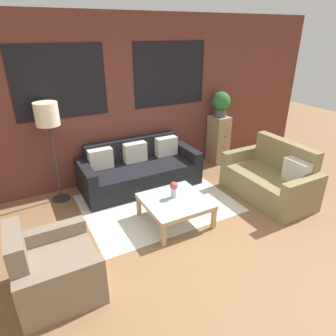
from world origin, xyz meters
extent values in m
plane|color=#8E6642|center=(0.00, 0.00, 0.00)|extent=(16.00, 16.00, 0.00)
cube|color=brown|center=(0.00, 2.44, 1.40)|extent=(8.40, 0.08, 2.80)
cube|color=black|center=(-0.95, 2.39, 1.80)|extent=(1.40, 0.01, 1.10)
cube|color=black|center=(0.95, 2.39, 1.80)|extent=(1.40, 0.01, 1.10)
cube|color=silver|center=(0.09, 1.24, 0.00)|extent=(2.29, 1.74, 0.00)
cube|color=black|center=(0.09, 1.82, 0.20)|extent=(1.70, 0.72, 0.40)
cube|color=black|center=(0.09, 2.26, 0.39)|extent=(1.70, 0.16, 0.78)
cube|color=black|center=(-0.84, 1.90, 0.29)|extent=(0.16, 0.88, 0.58)
cube|color=black|center=(1.02, 1.90, 0.29)|extent=(0.16, 0.88, 0.58)
cube|color=beige|center=(-0.53, 2.10, 0.57)|extent=(0.40, 0.16, 0.34)
cube|color=beige|center=(0.09, 2.10, 0.57)|extent=(0.40, 0.16, 0.34)
cube|color=beige|center=(0.71, 2.10, 0.57)|extent=(0.40, 0.16, 0.34)
cube|color=olive|center=(1.67, 0.56, 0.21)|extent=(0.64, 1.18, 0.42)
cube|color=olive|center=(2.07, 0.56, 0.46)|extent=(0.16, 1.18, 0.92)
cube|color=olive|center=(1.75, 1.22, 0.31)|extent=(0.80, 0.14, 0.62)
cube|color=olive|center=(1.75, -0.10, 0.31)|extent=(0.80, 0.14, 0.62)
cube|color=beige|center=(1.91, 0.19, 0.59)|extent=(0.16, 0.40, 0.34)
cube|color=#84705B|center=(-1.52, 0.17, 0.20)|extent=(0.64, 0.58, 0.40)
cube|color=#84705B|center=(-1.92, 0.17, 0.42)|extent=(0.16, 0.58, 0.84)
cube|color=#84705B|center=(-1.60, -0.19, 0.28)|extent=(0.80, 0.14, 0.56)
cube|color=#84705B|center=(-1.60, 0.53, 0.28)|extent=(0.80, 0.14, 0.56)
cube|color=silver|center=(0.09, 0.67, 0.35)|extent=(0.86, 0.86, 0.01)
cube|color=tan|center=(0.09, 0.27, 0.32)|extent=(0.86, 0.05, 0.05)
cube|color=tan|center=(0.09, 1.08, 0.32)|extent=(0.86, 0.05, 0.05)
cube|color=tan|center=(-0.32, 0.67, 0.32)|extent=(0.05, 0.86, 0.05)
cube|color=tan|center=(0.49, 0.67, 0.32)|extent=(0.05, 0.86, 0.05)
cube|color=tan|center=(-0.31, 0.28, 0.17)|extent=(0.06, 0.06, 0.35)
cube|color=tan|center=(0.48, 0.28, 0.17)|extent=(0.05, 0.06, 0.35)
cube|color=tan|center=(-0.31, 1.06, 0.17)|extent=(0.06, 0.06, 0.35)
cube|color=tan|center=(0.48, 1.06, 0.17)|extent=(0.05, 0.06, 0.35)
cylinder|color=#2D2D2D|center=(-1.25, 2.11, 0.01)|extent=(0.28, 0.28, 0.02)
cylinder|color=#2D2D2D|center=(-1.25, 2.11, 0.63)|extent=(0.03, 0.03, 1.23)
cylinder|color=beige|center=(-1.25, 2.11, 1.42)|extent=(0.34, 0.34, 0.34)
cube|color=tan|center=(1.95, 2.16, 0.48)|extent=(0.32, 0.39, 0.96)
sphere|color=#38332D|center=(1.95, 1.96, 0.84)|extent=(0.02, 0.02, 0.02)
sphere|color=#38332D|center=(1.95, 1.96, 0.60)|extent=(0.02, 0.02, 0.02)
sphere|color=#38332D|center=(1.95, 1.96, 0.36)|extent=(0.02, 0.02, 0.02)
sphere|color=#38332D|center=(1.95, 1.96, 0.12)|extent=(0.02, 0.02, 0.02)
cylinder|color=#47474C|center=(1.95, 2.16, 1.03)|extent=(0.24, 0.24, 0.15)
sphere|color=#2D6B33|center=(1.95, 2.16, 1.26)|extent=(0.36, 0.36, 0.36)
cylinder|color=#ADBCC6|center=(0.10, 0.74, 0.43)|extent=(0.07, 0.07, 0.15)
sphere|color=#CC4C4C|center=(0.10, 0.74, 0.55)|extent=(0.11, 0.11, 0.11)
camera|label=1|loc=(-1.72, -2.46, 2.52)|focal=32.00mm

